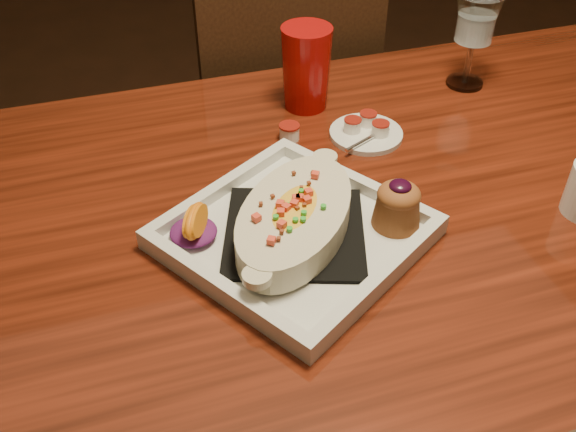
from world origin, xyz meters
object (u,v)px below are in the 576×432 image
object	(u,v)px
plate	(301,223)
saucer	(366,132)
red_tumbler	(306,68)
goblet	(476,24)
chair_far	(278,123)
table	(392,242)

from	to	relation	value
plate	saucer	xyz separation A→B (m)	(0.19, 0.22, -0.02)
saucer	red_tumbler	bearing A→B (deg)	116.56
plate	goblet	size ratio (longest dim) A/B	2.39
saucer	chair_far	bearing A→B (deg)	92.07
chair_far	red_tumbler	distance (m)	0.46
table	goblet	world-z (taller)	goblet
goblet	plate	bearing A→B (deg)	-143.36
red_tumbler	table	bearing A→B (deg)	-80.77
chair_far	goblet	distance (m)	0.57
table	chair_far	world-z (taller)	chair_far
goblet	saucer	size ratio (longest dim) A/B	1.40
saucer	red_tumbler	size ratio (longest dim) A/B	0.83
goblet	red_tumbler	xyz separation A→B (m)	(-0.32, 0.02, -0.05)
saucer	goblet	bearing A→B (deg)	24.01
goblet	saucer	distance (m)	0.30
plate	saucer	size ratio (longest dim) A/B	3.35
goblet	red_tumbler	size ratio (longest dim) A/B	1.17
saucer	red_tumbler	distance (m)	0.16
table	saucer	world-z (taller)	saucer
plate	red_tumbler	size ratio (longest dim) A/B	2.80
table	red_tumbler	xyz separation A→B (m)	(-0.05, 0.29, 0.17)
red_tumbler	goblet	bearing A→B (deg)	-3.04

